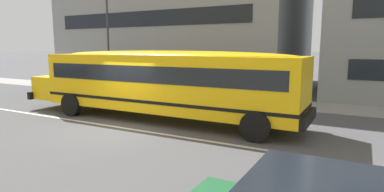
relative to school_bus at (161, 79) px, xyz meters
The scene contains 5 objects.
ground_plane 2.70m from the school_bus, 110.19° to the right, with size 400.00×400.00×0.00m, color #4C4C4F.
sidewalk_far 6.68m from the school_bus, 96.30° to the left, with size 120.00×3.00×0.01m, color gray.
lane_centreline 2.70m from the school_bus, 110.19° to the right, with size 110.00×0.16×0.01m, color silver.
school_bus is the anchor object (origin of this frame).
street_lamp 10.35m from the school_bus, 145.33° to the left, with size 0.44×0.44×6.80m.
Camera 1 is at (8.37, -9.32, 3.10)m, focal length 30.07 mm.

